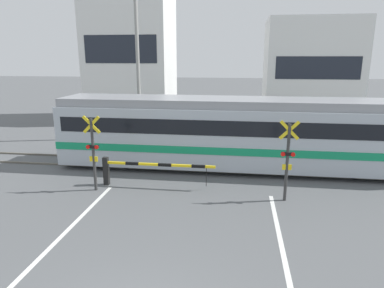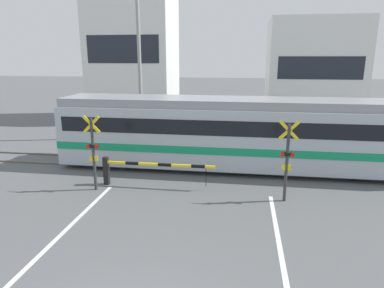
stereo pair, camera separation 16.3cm
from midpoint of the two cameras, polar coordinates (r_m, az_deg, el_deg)
name	(u,v)px [view 1 (the left image)]	position (r m, az deg, el deg)	size (l,w,h in m)	color
rail_track_near	(196,170)	(15.39, 0.38, -4.43)	(50.00, 0.10, 0.08)	#5B564C
rail_track_far	(200,161)	(16.74, 1.02, -2.86)	(50.00, 0.10, 0.08)	#5B564C
road_stripe_left	(20,278)	(9.46, -27.27, -19.25)	(0.14, 11.46, 0.01)	white
commuter_train	(236,132)	(15.51, 7.13, 2.05)	(16.01, 2.75, 3.21)	#ADB7C1
crossing_barrier_near	(135,168)	(13.64, -9.76, -3.93)	(4.46, 0.20, 1.14)	black
crossing_barrier_far	(244,139)	(18.39, 8.42, 0.90)	(4.46, 0.20, 1.14)	black
crossing_signal_left	(93,150)	(13.36, -16.48, -0.97)	(0.68, 0.15, 2.91)	#333333
crossing_signal_right	(287,158)	(12.30, 15.26, -2.19)	(0.68, 0.15, 2.91)	#333333
pedestrian	(192,123)	(21.65, -0.22, 3.46)	(0.38, 0.22, 1.58)	#23232D
building_left_of_street	(131,56)	(28.86, -10.28, 14.20)	(6.52, 5.05, 10.05)	white
building_right_of_street	(310,72)	(27.97, 18.95, 11.28)	(6.76, 5.05, 7.72)	white
utility_pole_streetside	(138,66)	(21.32, -9.23, 12.78)	(0.22, 0.22, 8.95)	gray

